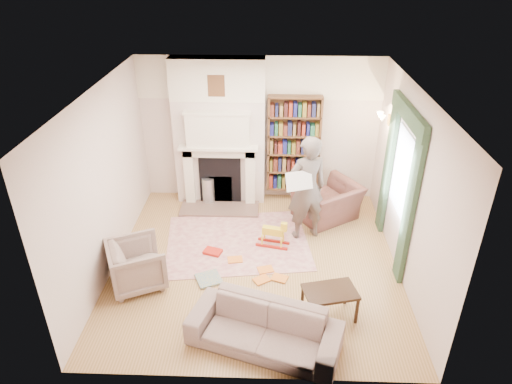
{
  "coord_description": "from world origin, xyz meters",
  "views": [
    {
      "loc": [
        0.22,
        -5.93,
        4.54
      ],
      "look_at": [
        0.0,
        0.25,
        1.15
      ],
      "focal_mm": 32.0,
      "sensor_mm": 36.0,
      "label": 1
    }
  ],
  "objects_px": {
    "bookcase": "(294,144)",
    "sofa": "(264,329)",
    "rocking_horse": "(273,234)",
    "man_reading": "(307,189)",
    "paraffin_heater": "(209,191)",
    "armchair_reading": "(328,202)",
    "armchair_left": "(137,265)",
    "coffee_table": "(329,303)"
  },
  "relations": [
    {
      "from": "armchair_left",
      "to": "rocking_horse",
      "type": "xyz_separation_m",
      "value": [
        2.01,
        1.06,
        -0.12
      ]
    },
    {
      "from": "bookcase",
      "to": "sofa",
      "type": "height_order",
      "value": "bookcase"
    },
    {
      "from": "man_reading",
      "to": "paraffin_heater",
      "type": "height_order",
      "value": "man_reading"
    },
    {
      "from": "armchair_reading",
      "to": "rocking_horse",
      "type": "bearing_deg",
      "value": 9.47
    },
    {
      "from": "armchair_reading",
      "to": "sofa",
      "type": "height_order",
      "value": "armchair_reading"
    },
    {
      "from": "armchair_left",
      "to": "sofa",
      "type": "bearing_deg",
      "value": -145.58
    },
    {
      "from": "bookcase",
      "to": "armchair_reading",
      "type": "xyz_separation_m",
      "value": [
        0.63,
        -0.73,
        -0.83
      ]
    },
    {
      "from": "armchair_left",
      "to": "armchair_reading",
      "type": "bearing_deg",
      "value": -81.52
    },
    {
      "from": "armchair_reading",
      "to": "rocking_horse",
      "type": "distance_m",
      "value": 1.37
    },
    {
      "from": "coffee_table",
      "to": "armchair_reading",
      "type": "bearing_deg",
      "value": 71.02
    },
    {
      "from": "armchair_left",
      "to": "sofa",
      "type": "height_order",
      "value": "armchair_left"
    },
    {
      "from": "bookcase",
      "to": "sofa",
      "type": "relative_size",
      "value": 0.97
    },
    {
      "from": "sofa",
      "to": "armchair_left",
      "type": "bearing_deg",
      "value": 167.39
    },
    {
      "from": "armchair_left",
      "to": "coffee_table",
      "type": "height_order",
      "value": "armchair_left"
    },
    {
      "from": "armchair_left",
      "to": "man_reading",
      "type": "bearing_deg",
      "value": -86.51
    },
    {
      "from": "coffee_table",
      "to": "paraffin_heater",
      "type": "height_order",
      "value": "paraffin_heater"
    },
    {
      "from": "armchair_reading",
      "to": "armchair_left",
      "type": "xyz_separation_m",
      "value": [
        -3.02,
        -1.99,
        0.01
      ]
    },
    {
      "from": "coffee_table",
      "to": "rocking_horse",
      "type": "relative_size",
      "value": 1.27
    },
    {
      "from": "sofa",
      "to": "man_reading",
      "type": "distance_m",
      "value": 2.68
    },
    {
      "from": "armchair_reading",
      "to": "sofa",
      "type": "relative_size",
      "value": 0.56
    },
    {
      "from": "paraffin_heater",
      "to": "rocking_horse",
      "type": "bearing_deg",
      "value": -48.13
    },
    {
      "from": "sofa",
      "to": "coffee_table",
      "type": "height_order",
      "value": "sofa"
    },
    {
      "from": "bookcase",
      "to": "coffee_table",
      "type": "relative_size",
      "value": 2.64
    },
    {
      "from": "rocking_horse",
      "to": "man_reading",
      "type": "bearing_deg",
      "value": 43.27
    },
    {
      "from": "armchair_left",
      "to": "rocking_horse",
      "type": "height_order",
      "value": "armchair_left"
    },
    {
      "from": "man_reading",
      "to": "armchair_left",
      "type": "bearing_deg",
      "value": 9.02
    },
    {
      "from": "bookcase",
      "to": "sofa",
      "type": "bearing_deg",
      "value": -97.07
    },
    {
      "from": "rocking_horse",
      "to": "bookcase",
      "type": "bearing_deg",
      "value": 90.0
    },
    {
      "from": "armchair_reading",
      "to": "rocking_horse",
      "type": "height_order",
      "value": "armchair_reading"
    },
    {
      "from": "armchair_reading",
      "to": "rocking_horse",
      "type": "xyz_separation_m",
      "value": [
        -1.0,
        -0.93,
        -0.1
      ]
    },
    {
      "from": "coffee_table",
      "to": "man_reading",
      "type": "bearing_deg",
      "value": 82.48
    },
    {
      "from": "bookcase",
      "to": "man_reading",
      "type": "distance_m",
      "value": 1.37
    },
    {
      "from": "armchair_left",
      "to": "coffee_table",
      "type": "distance_m",
      "value": 2.85
    },
    {
      "from": "armchair_reading",
      "to": "armchair_left",
      "type": "bearing_deg",
      "value": 0.12
    },
    {
      "from": "bookcase",
      "to": "paraffin_heater",
      "type": "relative_size",
      "value": 3.36
    },
    {
      "from": "man_reading",
      "to": "rocking_horse",
      "type": "bearing_deg",
      "value": 11.21
    },
    {
      "from": "armchair_reading",
      "to": "paraffin_heater",
      "type": "xyz_separation_m",
      "value": [
        -2.27,
        0.48,
        -0.07
      ]
    },
    {
      "from": "armchair_left",
      "to": "paraffin_heater",
      "type": "distance_m",
      "value": 2.58
    },
    {
      "from": "armchair_left",
      "to": "coffee_table",
      "type": "bearing_deg",
      "value": -126.78
    },
    {
      "from": "bookcase",
      "to": "paraffin_heater",
      "type": "height_order",
      "value": "bookcase"
    },
    {
      "from": "paraffin_heater",
      "to": "rocking_horse",
      "type": "xyz_separation_m",
      "value": [
        1.26,
        -1.41,
        -0.03
      ]
    },
    {
      "from": "armchair_left",
      "to": "coffee_table",
      "type": "xyz_separation_m",
      "value": [
        2.78,
        -0.59,
        -0.13
      ]
    }
  ]
}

